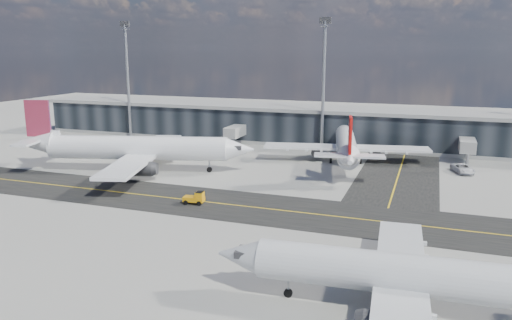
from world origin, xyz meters
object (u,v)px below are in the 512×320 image
Objects in this scene: airliner_af at (135,148)px; airliner_redtail at (346,145)px; baggage_tug at (196,198)px; service_van at (463,169)px; airliner_near at (419,277)px.

airliner_redtail is (35.86, 19.55, -0.54)m from airliner_af.
airliner_redtail is 12.03× the size of baggage_tug.
baggage_tug is 50.57m from service_van.
airliner_af is at bearing -162.73° from airliner_redtail.
airliner_af reaches higher than airliner_near.
airliner_redtail is 6.52× the size of service_van.
airliner_redtail reaches higher than baggage_tug.
airliner_redtail is 21.88m from service_van.
service_van is at bearing -12.96° from airliner_redtail.
airliner_af is 62.97m from airliner_near.
airliner_redtail reaches higher than service_van.
airliner_af is 40.84m from airliner_redtail.
airliner_redtail is at bearing 103.28° from airliner_af.
baggage_tug reaches higher than service_van.
airliner_redtail is 1.07× the size of airliner_near.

